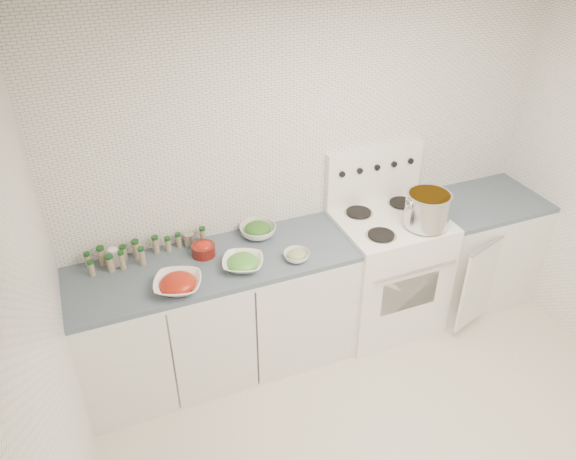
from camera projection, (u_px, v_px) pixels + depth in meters
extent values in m
plane|color=beige|center=(408.00, 459.00, 3.41)|extent=(3.50, 3.50, 0.00)
cube|color=white|center=(312.00, 171.00, 3.90)|extent=(3.50, 0.02, 2.50)
cube|color=white|center=(56.00, 411.00, 2.17)|extent=(0.02, 3.00, 2.50)
cube|color=white|center=(489.00, 34.00, 2.05)|extent=(3.50, 3.00, 0.02)
cube|color=white|center=(218.00, 318.00, 3.84)|extent=(1.85, 0.62, 0.86)
cube|color=#455967|center=(213.00, 265.00, 3.59)|extent=(1.85, 0.62, 0.03)
cube|color=white|center=(386.00, 272.00, 4.22)|extent=(0.76, 0.65, 0.92)
cube|color=black|center=(409.00, 293.00, 3.95)|extent=(0.45, 0.01, 0.28)
cylinder|color=silver|center=(416.00, 272.00, 3.80)|extent=(0.65, 0.02, 0.02)
cube|color=white|center=(392.00, 220.00, 3.97)|extent=(0.76, 0.65, 0.01)
cube|color=white|center=(374.00, 174.00, 4.08)|extent=(0.76, 0.06, 0.43)
cylinder|color=silver|center=(381.00, 235.00, 3.78)|extent=(0.21, 0.21, 0.01)
cylinder|color=black|center=(381.00, 235.00, 3.78)|extent=(0.18, 0.18, 0.01)
cylinder|color=silver|center=(426.00, 225.00, 3.90)|extent=(0.21, 0.21, 0.01)
cylinder|color=black|center=(426.00, 224.00, 3.89)|extent=(0.18, 0.18, 0.01)
cylinder|color=silver|center=(359.00, 213.00, 4.03)|extent=(0.21, 0.21, 0.01)
cylinder|color=black|center=(359.00, 212.00, 4.03)|extent=(0.18, 0.18, 0.01)
cylinder|color=silver|center=(402.00, 203.00, 4.15)|extent=(0.21, 0.21, 0.01)
cylinder|color=black|center=(402.00, 203.00, 4.14)|extent=(0.18, 0.18, 0.01)
cylinder|color=black|center=(342.00, 174.00, 3.93)|extent=(0.04, 0.02, 0.04)
cylinder|color=black|center=(360.00, 171.00, 3.97)|extent=(0.04, 0.02, 0.04)
cylinder|color=black|center=(377.00, 167.00, 4.01)|extent=(0.04, 0.02, 0.04)
cylinder|color=black|center=(394.00, 164.00, 4.06)|extent=(0.04, 0.02, 0.04)
cylinder|color=black|center=(410.00, 161.00, 4.10)|extent=(0.04, 0.02, 0.04)
cube|color=white|center=(474.00, 251.00, 4.51)|extent=(0.89, 0.62, 0.86)
cube|color=#455967|center=(484.00, 202.00, 4.27)|extent=(0.89, 0.62, 0.03)
cube|color=white|center=(478.00, 285.00, 4.14)|extent=(0.39, 0.14, 0.70)
cylinder|color=silver|center=(427.00, 209.00, 3.82)|extent=(0.31, 0.31, 0.24)
cylinder|color=orange|center=(429.00, 196.00, 3.77)|extent=(0.28, 0.28, 0.03)
torus|color=silver|center=(409.00, 205.00, 3.73)|extent=(0.01, 0.08, 0.08)
torus|color=silver|center=(449.00, 196.00, 3.83)|extent=(0.01, 0.08, 0.08)
imported|color=white|center=(178.00, 284.00, 3.34)|extent=(0.36, 0.36, 0.07)
ellipsoid|color=#B3280F|center=(178.00, 282.00, 3.33)|extent=(0.20, 0.20, 0.09)
imported|color=white|center=(243.00, 263.00, 3.52)|extent=(0.34, 0.34, 0.06)
ellipsoid|color=#287C2B|center=(243.00, 262.00, 3.52)|extent=(0.18, 0.18, 0.08)
imported|color=white|center=(258.00, 231.00, 3.83)|extent=(0.25, 0.25, 0.08)
ellipsoid|color=#235317|center=(258.00, 228.00, 3.82)|extent=(0.18, 0.18, 0.08)
imported|color=white|center=(297.00, 256.00, 3.60)|extent=(0.21, 0.21, 0.05)
ellipsoid|color=#375421|center=(297.00, 254.00, 3.59)|extent=(0.12, 0.12, 0.05)
cylinder|color=#5D1510|center=(204.00, 250.00, 3.64)|extent=(0.15, 0.15, 0.08)
ellipsoid|color=red|center=(203.00, 246.00, 3.62)|extent=(0.11, 0.11, 0.06)
cylinder|color=white|center=(114.00, 257.00, 3.53)|extent=(0.08, 0.08, 0.12)
cylinder|color=#9D9685|center=(189.00, 240.00, 3.72)|extent=(0.09, 0.09, 0.09)
cylinder|color=gray|center=(88.00, 261.00, 3.51)|extent=(0.04, 0.04, 0.10)
cylinder|color=#124016|center=(86.00, 254.00, 3.48)|extent=(0.04, 0.04, 0.02)
cylinder|color=gray|center=(102.00, 257.00, 3.54)|extent=(0.05, 0.05, 0.11)
cylinder|color=#124016|center=(100.00, 248.00, 3.50)|extent=(0.05, 0.05, 0.02)
cylinder|color=gray|center=(124.00, 254.00, 3.58)|extent=(0.04, 0.04, 0.10)
cylinder|color=#124016|center=(122.00, 247.00, 3.55)|extent=(0.04, 0.04, 0.02)
cylinder|color=gray|center=(136.00, 250.00, 3.61)|extent=(0.05, 0.05, 0.11)
cylinder|color=#124016|center=(135.00, 242.00, 3.57)|extent=(0.05, 0.05, 0.02)
cylinder|color=gray|center=(156.00, 246.00, 3.65)|extent=(0.04, 0.04, 0.11)
cylinder|color=#124016|center=(155.00, 238.00, 3.62)|extent=(0.05, 0.05, 0.02)
cylinder|color=gray|center=(168.00, 245.00, 3.67)|extent=(0.04, 0.04, 0.09)
cylinder|color=#124016|center=(167.00, 239.00, 3.64)|extent=(0.04, 0.04, 0.02)
cylinder|color=gray|center=(179.00, 241.00, 3.71)|extent=(0.04, 0.04, 0.09)
cylinder|color=#124016|center=(178.00, 235.00, 3.68)|extent=(0.04, 0.04, 0.02)
cylinder|color=gray|center=(203.00, 236.00, 3.74)|extent=(0.04, 0.04, 0.11)
cylinder|color=#124016|center=(202.00, 229.00, 3.71)|extent=(0.04, 0.04, 0.02)
cylinder|color=gray|center=(92.00, 269.00, 3.45)|extent=(0.04, 0.04, 0.09)
cylinder|color=#124016|center=(90.00, 262.00, 3.42)|extent=(0.04, 0.04, 0.02)
cylinder|color=gray|center=(111.00, 264.00, 3.48)|extent=(0.04, 0.04, 0.10)
cylinder|color=#124016|center=(109.00, 257.00, 3.45)|extent=(0.05, 0.05, 0.02)
cylinder|color=gray|center=(122.00, 261.00, 3.50)|extent=(0.04, 0.04, 0.11)
cylinder|color=#124016|center=(121.00, 253.00, 3.46)|extent=(0.04, 0.04, 0.02)
cylinder|color=gray|center=(142.00, 257.00, 3.54)|extent=(0.04, 0.04, 0.11)
cylinder|color=#124016|center=(141.00, 249.00, 3.50)|extent=(0.04, 0.04, 0.02)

